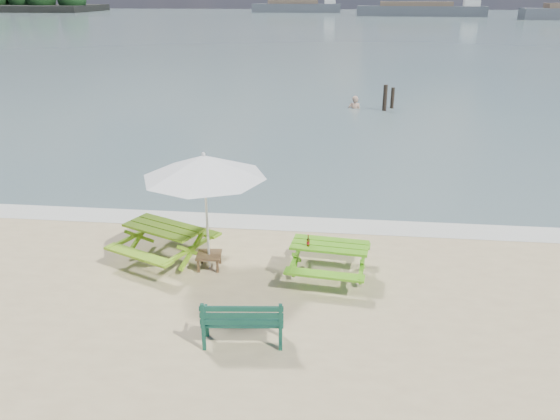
# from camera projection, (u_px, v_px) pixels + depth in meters

# --- Properties ---
(sea) EXTENTS (300.00, 300.00, 0.00)m
(sea) POSITION_uv_depth(u_px,v_px,m) (336.00, 26.00, 87.38)
(sea) COLOR slate
(sea) RESTS_ON ground
(foam_strip) EXTENTS (22.00, 0.90, 0.01)m
(foam_strip) POSITION_uv_depth(u_px,v_px,m) (280.00, 223.00, 13.29)
(foam_strip) COLOR silver
(foam_strip) RESTS_ON ground
(picnic_table_left) EXTENTS (2.23, 2.32, 0.78)m
(picnic_table_left) POSITION_uv_depth(u_px,v_px,m) (165.00, 244.00, 11.35)
(picnic_table_left) COLOR #6EA118
(picnic_table_left) RESTS_ON ground
(picnic_table_right) EXTENTS (1.66, 1.81, 0.71)m
(picnic_table_right) POSITION_uv_depth(u_px,v_px,m) (329.00, 261.00, 10.70)
(picnic_table_right) COLOR #58A819
(picnic_table_right) RESTS_ON ground
(park_bench) EXTENTS (1.33, 0.57, 0.80)m
(park_bench) POSITION_uv_depth(u_px,v_px,m) (243.00, 329.00, 8.71)
(park_bench) COLOR #0E3C2E
(park_bench) RESTS_ON ground
(side_table) EXTENTS (0.52, 0.52, 0.31)m
(side_table) POSITION_uv_depth(u_px,v_px,m) (209.00, 260.00, 11.11)
(side_table) COLOR brown
(side_table) RESTS_ON ground
(patio_umbrella) EXTENTS (2.62, 2.62, 2.39)m
(patio_umbrella) POSITION_uv_depth(u_px,v_px,m) (204.00, 166.00, 10.36)
(patio_umbrella) COLOR silver
(patio_umbrella) RESTS_ON ground
(beer_bottle) EXTENTS (0.06, 0.06, 0.23)m
(beer_bottle) POSITION_uv_depth(u_px,v_px,m) (308.00, 242.00, 10.46)
(beer_bottle) COLOR #935815
(beer_bottle) RESTS_ON picnic_table_right
(swimmer) EXTENTS (0.66, 0.47, 1.71)m
(swimmer) POSITION_uv_depth(u_px,v_px,m) (354.00, 113.00, 26.34)
(swimmer) COLOR tan
(swimmer) RESTS_ON ground
(mooring_pilings) EXTENTS (0.58, 0.78, 1.40)m
(mooring_pilings) POSITION_uv_depth(u_px,v_px,m) (388.00, 100.00, 25.75)
(mooring_pilings) COLOR black
(mooring_pilings) RESTS_ON ground
(cargo_ships) EXTENTS (130.77, 35.10, 4.40)m
(cargo_ships) POSITION_uv_depth(u_px,v_px,m) (523.00, 10.00, 119.01)
(cargo_ships) COLOR #3D4148
(cargo_ships) RESTS_ON ground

